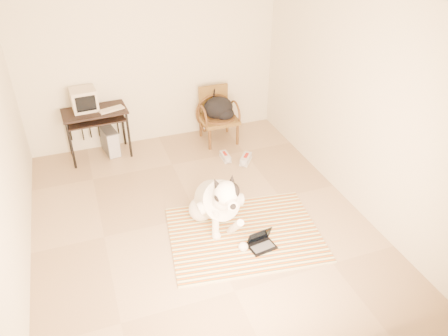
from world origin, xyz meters
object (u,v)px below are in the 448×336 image
laptop (261,242)px  pc_tower (110,141)px  computer_desk (95,117)px  rattan_chair (218,115)px  crt_monitor (84,100)px  backpack (219,109)px  dog (217,202)px

laptop → pc_tower: 3.11m
computer_desk → rattan_chair: size_ratio=1.10×
crt_monitor → rattan_chair: size_ratio=0.44×
computer_desk → rattan_chair: bearing=-2.7°
computer_desk → crt_monitor: bearing=142.0°
pc_tower → rattan_chair: size_ratio=0.53×
laptop → backpack: backpack is taller
computer_desk → crt_monitor: crt_monitor is taller
laptop → crt_monitor: (-1.61, 2.84, 0.86)m
dog → backpack: dog is taller
laptop → backpack: bearing=81.0°
laptop → crt_monitor: bearing=119.6°
computer_desk → pc_tower: computer_desk is taller
computer_desk → rattan_chair: 1.91m
pc_tower → rattan_chair: (1.74, -0.15, 0.23)m
computer_desk → crt_monitor: (-0.11, 0.09, 0.27)m
pc_tower → backpack: backpack is taller
laptop → rattan_chair: (0.40, 2.66, 0.36)m
dog → crt_monitor: (-1.26, 2.29, 0.57)m
crt_monitor → pc_tower: bearing=-6.2°
laptop → computer_desk: size_ratio=0.35×
pc_tower → rattan_chair: bearing=-4.9°
laptop → computer_desk: 3.19m
pc_tower → rattan_chair: 1.76m
laptop → rattan_chair: rattan_chair is taller
computer_desk → laptop: bearing=-61.4°
pc_tower → backpack: (1.75, -0.20, 0.36)m
rattan_chair → backpack: 0.14m
crt_monitor → pc_tower: size_ratio=0.82×
pc_tower → backpack: 1.80m
rattan_chair → laptop: bearing=-98.5°
pc_tower → computer_desk: bearing=-159.5°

